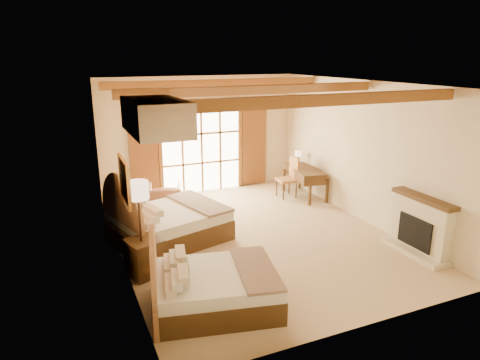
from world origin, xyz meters
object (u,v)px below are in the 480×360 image
nightstand (145,257)px  armchair (165,198)px  bed_far (162,222)px  desk (305,181)px  bed_near (206,286)px

nightstand → armchair: 3.14m
bed_far → armchair: bed_far is taller
nightstand → armchair: armchair is taller
bed_far → nightstand: bearing=-132.4°
nightstand → desk: desk is taller
nightstand → armchair: size_ratio=0.85×
bed_near → armchair: bearing=96.4°
bed_near → armchair: bed_near is taller
desk → bed_near: bearing=-125.6°
bed_far → nightstand: 1.39m
bed_near → nightstand: bearing=126.5°
bed_near → desk: (4.23, 4.06, 0.05)m
bed_near → bed_far: bearing=102.9°
bed_near → desk: 5.86m
bed_near → desk: bearing=56.1°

